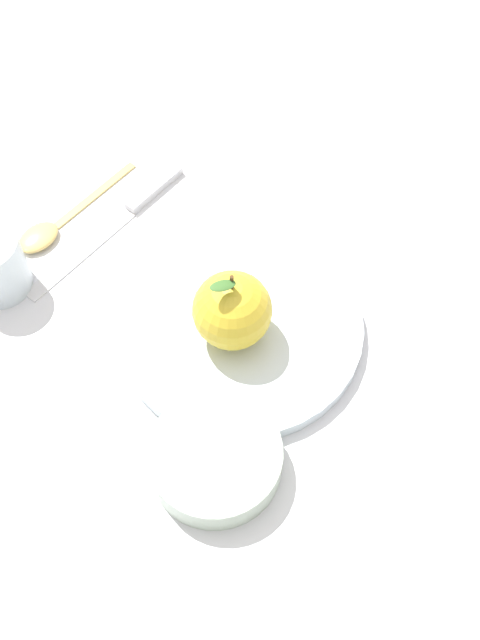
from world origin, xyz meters
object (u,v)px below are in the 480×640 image
object	(u,v)px
apple	(232,310)
knife	(122,217)
spoon	(51,228)
side_bowl	(215,457)
dinner_plate	(240,326)

from	to	relation	value
apple	knife	xyz separation A→B (m)	(-0.00, -0.20, -0.05)
spoon	side_bowl	bearing A→B (deg)	85.68
side_bowl	apple	bearing A→B (deg)	-134.87
dinner_plate	spoon	xyz separation A→B (m)	(0.08, -0.23, -0.00)
apple	knife	bearing A→B (deg)	-90.18
apple	side_bowl	size ratio (longest dim) A/B	0.77
side_bowl	knife	xyz separation A→B (m)	(-0.09, -0.29, -0.02)
dinner_plate	apple	bearing A→B (deg)	17.70
apple	knife	distance (m)	0.21
side_bowl	knife	size ratio (longest dim) A/B	0.52
dinner_plate	spoon	world-z (taller)	dinner_plate
apple	spoon	world-z (taller)	apple
knife	apple	bearing A→B (deg)	89.82
knife	spoon	xyz separation A→B (m)	(0.07, -0.03, 0.00)
apple	side_bowl	world-z (taller)	apple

